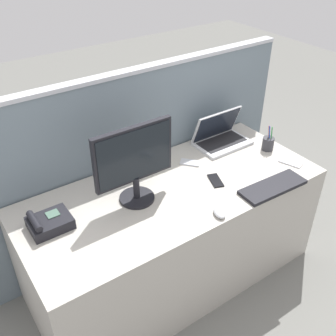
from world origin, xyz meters
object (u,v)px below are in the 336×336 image
object	(u,v)px
cell_phone_black_slab	(216,180)
cell_phone_silver_slab	(190,163)
pen_cup	(268,143)
laptop	(220,135)
desk_phone	(49,223)
computer_mouse_right_hand	(220,212)
cell_phone_white_slab	(291,162)
desktop_monitor	(134,160)
keyboard_main	(273,187)

from	to	relation	value
cell_phone_black_slab	cell_phone_silver_slab	bearing A→B (deg)	111.60
pen_cup	cell_phone_silver_slab	size ratio (longest dim) A/B	1.40
laptop	desk_phone	size ratio (longest dim) A/B	1.74
computer_mouse_right_hand	cell_phone_black_slab	size ratio (longest dim) A/B	0.75
cell_phone_black_slab	cell_phone_white_slab	world-z (taller)	same
desktop_monitor	laptop	xyz separation A→B (m)	(0.79, 0.20, -0.20)
computer_mouse_right_hand	cell_phone_silver_slab	distance (m)	0.52
computer_mouse_right_hand	desk_phone	bearing A→B (deg)	171.73
pen_cup	cell_phone_silver_slab	bearing A→B (deg)	163.44
desktop_monitor	desk_phone	bearing A→B (deg)	174.91
computer_mouse_right_hand	laptop	bearing A→B (deg)	69.08
laptop	desk_phone	world-z (taller)	laptop
keyboard_main	cell_phone_white_slab	xyz separation A→B (m)	(0.30, 0.12, -0.01)
laptop	cell_phone_black_slab	world-z (taller)	laptop
desktop_monitor	pen_cup	size ratio (longest dim) A/B	2.61
desktop_monitor	cell_phone_black_slab	distance (m)	0.55
cell_phone_black_slab	cell_phone_white_slab	xyz separation A→B (m)	(0.53, -0.12, 0.00)
laptop	pen_cup	distance (m)	0.32
cell_phone_silver_slab	cell_phone_black_slab	world-z (taller)	same
computer_mouse_right_hand	cell_phone_white_slab	world-z (taller)	computer_mouse_right_hand
laptop	cell_phone_black_slab	xyz separation A→B (m)	(-0.32, -0.33, -0.05)
desktop_monitor	cell_phone_black_slab	bearing A→B (deg)	-15.21
laptop	cell_phone_white_slab	world-z (taller)	laptop
cell_phone_silver_slab	cell_phone_white_slab	xyz separation A→B (m)	(0.53, -0.36, 0.00)
cell_phone_silver_slab	cell_phone_white_slab	world-z (taller)	same
cell_phone_black_slab	desk_phone	bearing A→B (deg)	-170.10
laptop	cell_phone_silver_slab	xyz separation A→B (m)	(-0.32, -0.09, -0.05)
desk_phone	cell_phone_silver_slab	size ratio (longest dim) A/B	1.66
desk_phone	pen_cup	xyz separation A→B (m)	(1.49, -0.09, 0.01)
keyboard_main	pen_cup	xyz separation A→B (m)	(0.30, 0.33, 0.04)
desk_phone	cell_phone_black_slab	world-z (taller)	desk_phone
desk_phone	cell_phone_black_slab	xyz separation A→B (m)	(0.97, -0.17, -0.03)
laptop	cell_phone_black_slab	bearing A→B (deg)	-133.72
desktop_monitor	pen_cup	xyz separation A→B (m)	(1.00, -0.04, -0.21)
desk_phone	keyboard_main	distance (m)	1.26
cell_phone_white_slab	desk_phone	bearing A→B (deg)	149.79
cell_phone_black_slab	desktop_monitor	bearing A→B (deg)	-175.16
laptop	keyboard_main	bearing A→B (deg)	-98.78
computer_mouse_right_hand	cell_phone_black_slab	bearing A→B (deg)	73.38
desk_phone	pen_cup	world-z (taller)	pen_cup
desktop_monitor	cell_phone_white_slab	distance (m)	1.06
cell_phone_white_slab	cell_phone_black_slab	bearing A→B (deg)	147.93
laptop	desk_phone	distance (m)	1.29
pen_cup	cell_phone_black_slab	xyz separation A→B (m)	(-0.53, -0.08, -0.04)
pen_cup	cell_phone_white_slab	world-z (taller)	pen_cup
pen_cup	cell_phone_white_slab	size ratio (longest dim) A/B	1.24
pen_cup	cell_phone_black_slab	distance (m)	0.53
laptop	cell_phone_white_slab	bearing A→B (deg)	-65.23
computer_mouse_right_hand	pen_cup	world-z (taller)	pen_cup
cell_phone_silver_slab	desktop_monitor	bearing A→B (deg)	152.87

